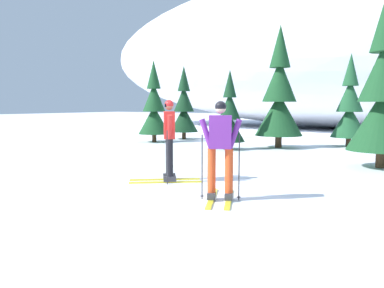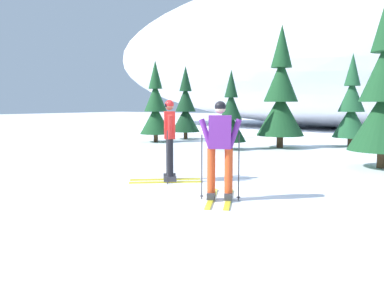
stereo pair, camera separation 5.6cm
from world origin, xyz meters
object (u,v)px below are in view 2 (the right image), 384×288
(pine_tree_center_right, at_px, (351,108))
(pine_tree_center, at_px, (281,97))
(pine_tree_center_left, at_px, (231,116))
(skier_red_jacket, at_px, (169,138))
(pine_tree_far_left, at_px, (156,108))
(pine_tree_left, at_px, (186,109))
(skier_purple_jacket, at_px, (220,149))

(pine_tree_center_right, bearing_deg, pine_tree_center, -138.39)
(pine_tree_center_left, relative_size, pine_tree_center, 0.63)
(pine_tree_center_left, bearing_deg, pine_tree_center, 52.09)
(skier_red_jacket, height_order, pine_tree_far_left, pine_tree_far_left)
(skier_red_jacket, xyz_separation_m, pine_tree_far_left, (-6.41, 7.36, 0.58))
(pine_tree_far_left, distance_m, pine_tree_left, 2.09)
(skier_purple_jacket, distance_m, skier_red_jacket, 2.13)
(pine_tree_left, height_order, pine_tree_center_right, pine_tree_center_right)
(skier_purple_jacket, relative_size, pine_tree_center_right, 0.48)
(pine_tree_left, xyz_separation_m, pine_tree_center_left, (4.17, -2.89, -0.24))
(pine_tree_center, distance_m, pine_tree_center_right, 3.05)
(skier_red_jacket, height_order, pine_tree_center_right, pine_tree_center_right)
(skier_purple_jacket, distance_m, pine_tree_left, 13.19)
(pine_tree_center, bearing_deg, pine_tree_center_right, 41.61)
(pine_tree_far_left, relative_size, pine_tree_center_left, 1.22)
(skier_red_jacket, xyz_separation_m, pine_tree_center_right, (1.56, 10.24, 0.61))
(skier_purple_jacket, distance_m, pine_tree_center_left, 8.47)
(skier_purple_jacket, relative_size, pine_tree_left, 0.50)
(skier_red_jacket, relative_size, pine_tree_left, 0.51)
(pine_tree_center_left, distance_m, pine_tree_center_right, 5.15)
(pine_tree_center, relative_size, pine_tree_center_right, 1.28)
(pine_tree_center_left, distance_m, pine_tree_center, 2.28)
(pine_tree_center_left, bearing_deg, pine_tree_center_right, 45.97)
(skier_purple_jacket, relative_size, pine_tree_center, 0.37)
(pine_tree_center_left, height_order, pine_tree_center_right, pine_tree_center_right)
(skier_purple_jacket, height_order, pine_tree_center, pine_tree_center)
(pine_tree_center, height_order, pine_tree_center_right, pine_tree_center)
(skier_purple_jacket, height_order, skier_red_jacket, skier_red_jacket)
(skier_purple_jacket, height_order, pine_tree_left, pine_tree_left)
(pine_tree_left, bearing_deg, skier_red_jacket, -56.78)
(pine_tree_center, bearing_deg, skier_purple_jacket, -74.31)
(skier_red_jacket, xyz_separation_m, pine_tree_center_left, (-2.01, 6.55, 0.30))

